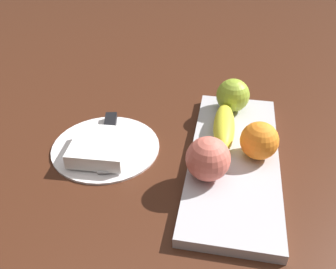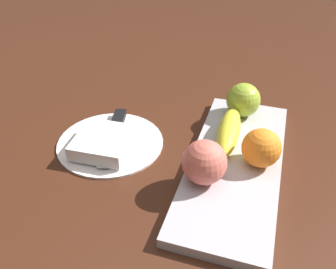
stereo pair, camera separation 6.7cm
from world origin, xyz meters
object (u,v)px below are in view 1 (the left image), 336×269
at_px(banana, 224,127).
at_px(knife, 109,131).
at_px(peach, 208,159).
at_px(apple, 233,95).
at_px(fruit_tray, 234,159).
at_px(orange_near_apple, 259,141).
at_px(dinner_plate, 106,146).
at_px(folded_napkin, 100,147).

xyz_separation_m(banana, knife, (0.02, -0.23, -0.03)).
bearing_deg(peach, banana, 170.35).
bearing_deg(peach, apple, 171.62).
relative_size(fruit_tray, knife, 2.30).
bearing_deg(fruit_tray, orange_near_apple, 97.28).
bearing_deg(peach, orange_near_apple, 129.60).
distance_m(orange_near_apple, knife, 0.30).
distance_m(fruit_tray, banana, 0.07).
distance_m(apple, dinner_plate, 0.29).
xyz_separation_m(banana, peach, (0.12, -0.02, 0.02)).
relative_size(fruit_tray, peach, 5.49).
relative_size(orange_near_apple, knife, 0.38).
height_order(fruit_tray, apple, apple).
bearing_deg(fruit_tray, knife, -98.64).
xyz_separation_m(fruit_tray, banana, (-0.06, -0.02, 0.03)).
xyz_separation_m(banana, folded_napkin, (0.08, -0.23, -0.02)).
height_order(banana, dinner_plate, banana).
bearing_deg(knife, orange_near_apple, 70.57).
height_order(apple, dinner_plate, apple).
bearing_deg(folded_napkin, apple, 127.68).
bearing_deg(orange_near_apple, banana, -129.29).
relative_size(folded_napkin, knife, 0.59).
height_order(fruit_tray, folded_napkin, folded_napkin).
distance_m(fruit_tray, knife, 0.26).
bearing_deg(banana, fruit_tray, 20.49).
relative_size(apple, folded_napkin, 0.67).
xyz_separation_m(apple, knife, (0.12, -0.24, -0.04)).
xyz_separation_m(apple, banana, (0.10, -0.01, -0.01)).
bearing_deg(knife, folded_napkin, -9.03).
xyz_separation_m(dinner_plate, knife, (-0.04, -0.00, 0.01)).
xyz_separation_m(banana, orange_near_apple, (0.05, 0.06, 0.01)).
relative_size(apple, orange_near_apple, 1.03).
distance_m(dinner_plate, knife, 0.04).
bearing_deg(knife, peach, 50.58).
relative_size(fruit_tray, folded_napkin, 3.89).
distance_m(peach, folded_napkin, 0.21).
bearing_deg(peach, folded_napkin, -100.83).
xyz_separation_m(fruit_tray, dinner_plate, (-0.00, -0.25, -0.01)).
distance_m(orange_near_apple, folded_napkin, 0.29).
bearing_deg(orange_near_apple, folded_napkin, -83.80).
bearing_deg(folded_napkin, fruit_tray, 96.03).
bearing_deg(dinner_plate, orange_near_apple, 91.01).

